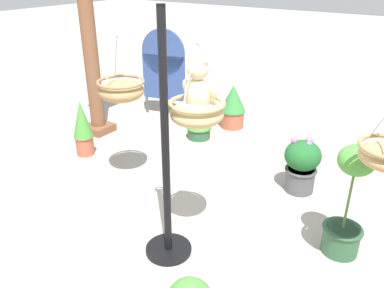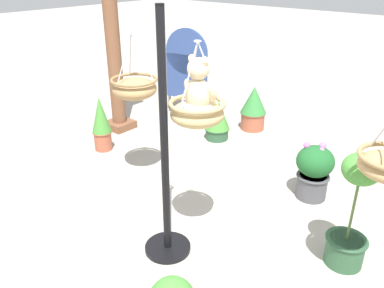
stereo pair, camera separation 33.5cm
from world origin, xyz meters
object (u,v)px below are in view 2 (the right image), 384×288
hanging_basket_with_teddy (197,112)px  greenhouse_pillar_left (113,47)px  display_pole_central (166,187)px  teddy_bear (199,88)px  potted_plant_small_succulent (314,170)px  potted_plant_tall_leafy (253,108)px  display_sign_board (187,66)px  potted_plant_flowering_red (101,123)px  hanging_basket_left_high (134,87)px  potted_plant_fern_front (217,119)px  potted_plant_bushy_green (351,217)px

hanging_basket_with_teddy → greenhouse_pillar_left: bearing=153.7°
display_pole_central → teddy_bear: (0.15, 0.27, 0.88)m
teddy_bear → potted_plant_small_succulent: bearing=72.1°
potted_plant_tall_leafy → display_sign_board: size_ratio=0.47×
display_pole_central → display_sign_board: bearing=128.5°
greenhouse_pillar_left → potted_plant_small_succulent: (3.34, 0.11, -0.98)m
teddy_bear → potted_plant_flowering_red: bearing=163.7°
hanging_basket_left_high → display_sign_board: bearing=116.9°
hanging_basket_left_high → potted_plant_fern_front: 1.85m
potted_plant_bushy_green → greenhouse_pillar_left: bearing=169.7°
display_pole_central → greenhouse_pillar_left: bearing=148.5°
potted_plant_fern_front → potted_plant_bushy_green: potted_plant_bushy_green is taller
display_pole_central → potted_plant_flowering_red: bearing=156.6°
greenhouse_pillar_left → potted_plant_flowering_red: (0.45, -0.68, -0.93)m
potted_plant_bushy_green → display_sign_board: (-3.64, 1.96, 0.38)m
hanging_basket_left_high → potted_plant_bushy_green: (2.56, 0.17, -0.70)m
display_sign_board → greenhouse_pillar_left: bearing=-108.7°
hanging_basket_left_high → greenhouse_pillar_left: greenhouse_pillar_left is taller
teddy_bear → hanging_basket_left_high: (-1.36, 0.47, -0.38)m
teddy_bear → display_sign_board: 3.64m
potted_plant_tall_leafy → potted_plant_small_succulent: bearing=-38.4°
hanging_basket_with_teddy → potted_plant_bushy_green: (1.20, 0.67, -0.87)m
potted_plant_flowering_red → display_sign_board: display_sign_board is taller
teddy_bear → hanging_basket_left_high: size_ratio=0.62×
teddy_bear → greenhouse_pillar_left: greenhouse_pillar_left is taller
potted_plant_small_succulent → display_sign_board: size_ratio=0.45×
potted_plant_flowering_red → teddy_bear: bearing=-16.3°
display_pole_central → hanging_basket_with_teddy: (0.15, 0.25, 0.68)m
hanging_basket_with_teddy → hanging_basket_left_high: (-1.36, 0.50, -0.17)m
potted_plant_bushy_green → hanging_basket_with_teddy: bearing=-150.7°
teddy_bear → hanging_basket_with_teddy: bearing=-90.0°
greenhouse_pillar_left → display_pole_central: bearing=-31.5°
greenhouse_pillar_left → display_sign_board: (0.41, 1.22, -0.45)m
potted_plant_flowering_red → hanging_basket_with_teddy: bearing=-16.8°
greenhouse_pillar_left → potted_plant_bushy_green: bearing=-10.3°
greenhouse_pillar_left → potted_plant_bushy_green: greenhouse_pillar_left is taller
hanging_basket_with_teddy → teddy_bear: size_ratio=1.52×
hanging_basket_with_teddy → potted_plant_fern_front: bearing=122.8°
hanging_basket_with_teddy → hanging_basket_left_high: hanging_basket_with_teddy is taller
potted_plant_small_succulent → teddy_bear: bearing=-107.9°
teddy_bear → hanging_basket_left_high: 1.49m
hanging_basket_left_high → display_sign_board: (-1.08, 2.13, -0.32)m
display_pole_central → greenhouse_pillar_left: (-2.71, 1.66, 0.64)m
greenhouse_pillar_left → display_sign_board: greenhouse_pillar_left is taller
potted_plant_fern_front → display_sign_board: size_ratio=0.43×
teddy_bear → potted_plant_small_succulent: (0.48, 1.49, -1.23)m
greenhouse_pillar_left → hanging_basket_with_teddy: bearing=-26.3°
hanging_basket_with_teddy → greenhouse_pillar_left: greenhouse_pillar_left is taller
hanging_basket_left_high → potted_plant_flowering_red: size_ratio=0.93×
potted_plant_flowering_red → potted_plant_tall_leafy: 2.43m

